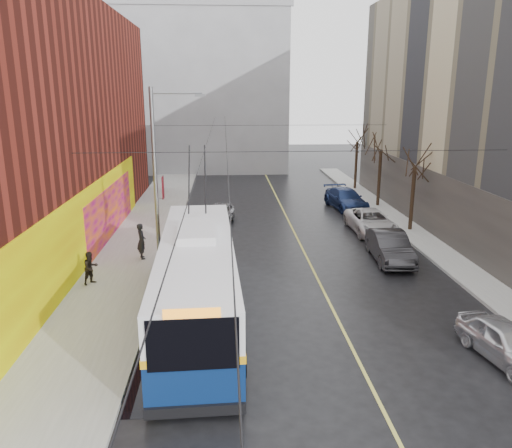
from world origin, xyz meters
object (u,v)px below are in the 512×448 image
Objects in this scene: parked_car_b at (390,247)px; pedestrian_b at (91,268)px; trolleybus at (198,278)px; parked_car_d at (346,199)px; parked_car_a at (506,342)px; streetlight_pole at (158,175)px; tree_mid at (382,139)px; pedestrian_a at (141,241)px; following_car at (219,214)px; tree_near at (416,154)px; tree_far at (358,133)px; parked_car_c at (371,222)px.

parked_car_b is 3.09× the size of pedestrian_b.
trolleybus reaches higher than parked_car_d.
parked_car_a is 10.25m from parked_car_b.
trolleybus is 6.38m from pedestrian_b.
streetlight_pole is 1.35× the size of tree_mid.
tree_mid is 20.60m from pedestrian_a.
following_car is at bearing -159.84° from tree_mid.
tree_near is 4.15× the size of pedestrian_b.
tree_far is (15.14, 20.00, 0.30)m from streetlight_pole.
tree_mid is 4.33× the size of pedestrian_b.
tree_far is at bearing 1.29° from pedestrian_b.
tree_near is at bearing -2.42° from following_car.
following_car reaches higher than parked_car_c.
tree_far is at bearing 62.01° from parked_car_d.
pedestrian_a reaches higher than parked_car_d.
trolleybus is 11.79m from parked_car_b.
streetlight_pole is at bearing -139.35° from tree_mid.
parked_car_c is at bearing 87.57° from parked_car_b.
parked_car_a is (-2.58, -29.83, -4.48)m from tree_far.
tree_far is 0.50× the size of trolleybus.
pedestrian_a is (-13.79, 11.02, 0.45)m from parked_car_a.
tree_far reaches higher than following_car.
parked_car_a is 2.03× the size of pedestrian_a.
tree_far is 20.33m from parked_car_b.
parked_car_b is (9.83, 6.45, -0.94)m from trolleybus.
streetlight_pole is 1.70× the size of parked_car_d.
tree_near is at bearing 40.80° from trolleybus.
parked_car_b is 12.20m from parked_car_d.
parked_car_c is 0.99× the size of parked_car_d.
parked_car_b is 15.18m from pedestrian_b.
following_car is (-9.73, 18.31, 0.06)m from parked_car_a.
trolleybus is 6.88× the size of pedestrian_a.
trolleybus is at bearing -85.81° from pedestrian_b.
pedestrian_b is at bearing -155.40° from tree_near.
streetlight_pole is 5.84× the size of pedestrian_b.
following_car is 8.34m from pedestrian_a.
streetlight_pole is 1.89× the size of parked_car_b.
pedestrian_b is (-5.11, 3.74, -0.81)m from trolleybus.
parked_car_b is (-3.20, -5.60, -4.19)m from tree_near.
tree_near is at bearing 70.99° from parked_car_a.
parked_car_a is 0.74× the size of parked_car_d.
parked_car_d is 1.24× the size of following_car.
parked_car_a is at bearing -83.10° from parked_car_b.
following_car is at bearing 85.23° from trolleybus.
following_car is (-9.67, -4.11, -0.04)m from parked_car_d.
tree_mid is (15.14, 13.00, 0.41)m from streetlight_pole.
tree_far is at bearing 61.47° from trolleybus.
pedestrian_a is (-13.73, -4.69, 0.39)m from parked_car_c.
pedestrian_b is (-18.14, -22.30, -4.22)m from tree_far.
parked_car_d is at bearing -5.73° from pedestrian_b.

